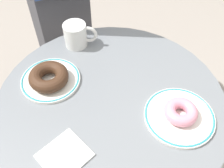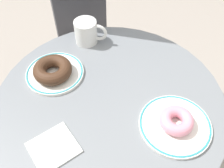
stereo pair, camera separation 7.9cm
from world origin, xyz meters
The scene contains 7 objects.
cafe_table centered at (0.00, 0.00, 0.56)m, with size 0.74×0.74×0.77m.
plate_left centered at (-0.21, -0.05, 0.78)m, with size 0.20×0.20×0.01m.
plate_right centered at (0.21, 0.05, 0.78)m, with size 0.21×0.21×0.01m.
donut_chocolate centered at (-0.20, -0.06, 0.80)m, with size 0.13×0.13×0.04m, color #422819.
donut_pink_frosted centered at (0.21, 0.05, 0.80)m, with size 0.10×0.10×0.03m, color pink.
paper_napkin centered at (0.00, -0.23, 0.77)m, with size 0.11×0.12×0.01m, color white.
coffee_mug centered at (-0.25, 0.15, 0.82)m, with size 0.12×0.09×0.09m.
Camera 2 is at (0.33, -0.36, 1.41)m, focal length 40.27 mm.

